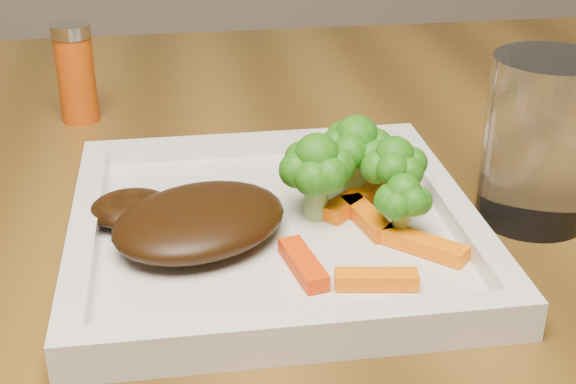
{
  "coord_description": "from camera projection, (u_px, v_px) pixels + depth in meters",
  "views": [
    {
      "loc": [
        0.27,
        -0.42,
        1.03
      ],
      "look_at": [
        0.34,
        0.05,
        0.79
      ],
      "focal_mm": 50.0,
      "sensor_mm": 36.0,
      "label": 1
    }
  ],
  "objects": [
    {
      "name": "plate",
      "position": [
        274.0,
        233.0,
        0.55
      ],
      "size": [
        0.27,
        0.27,
        0.01
      ],
      "primitive_type": "cube",
      "color": "silver",
      "rests_on": "dining_table"
    },
    {
      "name": "steak",
      "position": [
        200.0,
        221.0,
        0.52
      ],
      "size": [
        0.15,
        0.14,
        0.03
      ],
      "primitive_type": "ellipsoid",
      "rotation": [
        0.0,
        0.0,
        0.52
      ],
      "color": "black",
      "rests_on": "plate"
    },
    {
      "name": "broccoli_0",
      "position": [
        356.0,
        152.0,
        0.57
      ],
      "size": [
        0.08,
        0.08,
        0.07
      ],
      "primitive_type": null,
      "rotation": [
        0.0,
        0.0,
        -0.38
      ],
      "color": "#377814",
      "rests_on": "plate"
    },
    {
      "name": "broccoli_1",
      "position": [
        394.0,
        169.0,
        0.55
      ],
      "size": [
        0.05,
        0.05,
        0.06
      ],
      "primitive_type": null,
      "rotation": [
        0.0,
        0.0,
        0.01
      ],
      "color": "#1B6F12",
      "rests_on": "plate"
    },
    {
      "name": "broccoli_2",
      "position": [
        403.0,
        199.0,
        0.52
      ],
      "size": [
        0.06,
        0.06,
        0.06
      ],
      "primitive_type": null,
      "rotation": [
        0.0,
        0.0,
        0.35
      ],
      "color": "#2A6310",
      "rests_on": "plate"
    },
    {
      "name": "broccoli_3",
      "position": [
        316.0,
        176.0,
        0.55
      ],
      "size": [
        0.07,
        0.07,
        0.06
      ],
      "primitive_type": null,
      "rotation": [
        0.0,
        0.0,
        0.25
      ],
      "color": "#125D0F",
      "rests_on": "plate"
    },
    {
      "name": "carrot_0",
      "position": [
        376.0,
        280.0,
        0.48
      ],
      "size": [
        0.05,
        0.02,
        0.01
      ],
      "primitive_type": "cube",
      "rotation": [
        0.0,
        0.0,
        -0.15
      ],
      "color": "#FF6F04",
      "rests_on": "plate"
    },
    {
      "name": "carrot_1",
      "position": [
        425.0,
        245.0,
        0.51
      ],
      "size": [
        0.05,
        0.05,
        0.01
      ],
      "primitive_type": "cube",
      "rotation": [
        0.0,
        0.0,
        -0.76
      ],
      "color": "#FF6E04",
      "rests_on": "plate"
    },
    {
      "name": "carrot_2",
      "position": [
        303.0,
        264.0,
        0.49
      ],
      "size": [
        0.02,
        0.06,
        0.01
      ],
      "primitive_type": "cube",
      "rotation": [
        0.0,
        0.0,
        1.76
      ],
      "color": "#E73603",
      "rests_on": "plate"
    },
    {
      "name": "carrot_5",
      "position": [
        367.0,
        217.0,
        0.55
      ],
      "size": [
        0.03,
        0.06,
        0.01
      ],
      "primitive_type": "cube",
      "rotation": [
        0.0,
        0.0,
        -1.34
      ],
      "color": "#E45F03",
      "rests_on": "plate"
    },
    {
      "name": "carrot_6",
      "position": [
        354.0,
        200.0,
        0.57
      ],
      "size": [
        0.06,
        0.05,
        0.01
      ],
      "primitive_type": "cube",
      "rotation": [
        0.0,
        0.0,
        0.74
      ],
      "color": "#F56204",
      "rests_on": "plate"
    },
    {
      "name": "spice_shaker",
      "position": [
        76.0,
        73.0,
        0.74
      ],
      "size": [
        0.04,
        0.04,
        0.09
      ],
      "primitive_type": "cylinder",
      "rotation": [
        0.0,
        0.0,
        -0.18
      ],
      "color": "#BE450A",
      "rests_on": "dining_table"
    },
    {
      "name": "drinking_glass",
      "position": [
        541.0,
        141.0,
        0.56
      ],
      "size": [
        0.08,
        0.08,
        0.12
      ],
      "primitive_type": "cylinder",
      "rotation": [
        0.0,
        0.0,
        -0.06
      ],
      "color": "silver",
      "rests_on": "dining_table"
    }
  ]
}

